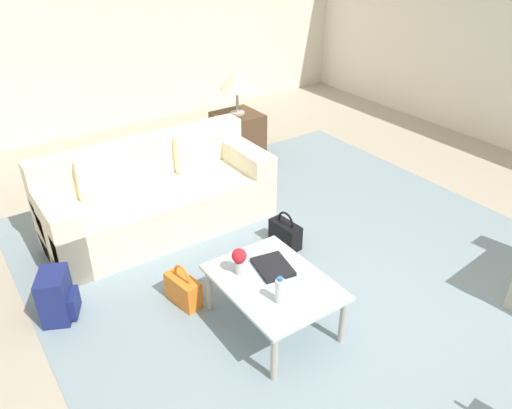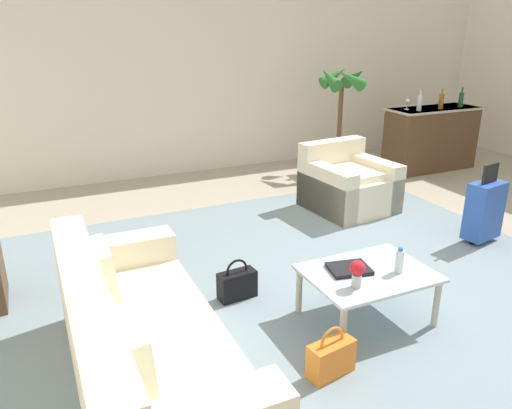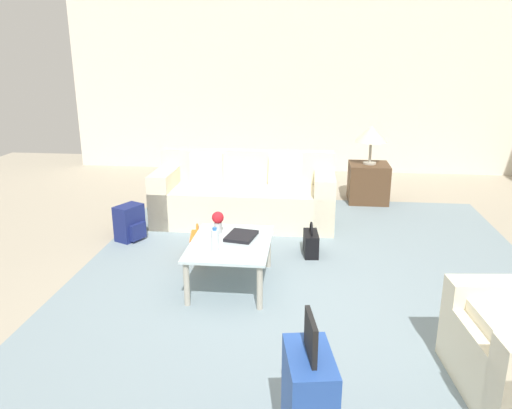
# 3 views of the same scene
# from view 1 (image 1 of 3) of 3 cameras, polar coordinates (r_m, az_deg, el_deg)

# --- Properties ---
(ground_plane) EXTENTS (12.00, 12.00, 0.00)m
(ground_plane) POSITION_cam_1_polar(r_m,az_deg,el_deg) (3.93, 11.58, -13.65)
(ground_plane) COLOR #A89E89
(wall_left) EXTENTS (0.12, 8.00, 3.10)m
(wall_left) POSITION_cam_1_polar(r_m,az_deg,el_deg) (7.34, -17.84, 19.88)
(wall_left) COLOR silver
(wall_left) RESTS_ON ground
(area_rug) EXTENTS (5.20, 4.40, 0.01)m
(area_rug) POSITION_cam_1_polar(r_m,az_deg,el_deg) (4.35, 7.87, -8.20)
(area_rug) COLOR gray
(area_rug) RESTS_ON ground
(couch) EXTENTS (0.86, 2.16, 0.85)m
(couch) POSITION_cam_1_polar(r_m,az_deg,el_deg) (4.95, -11.34, 0.75)
(couch) COLOR beige
(couch) RESTS_ON ground
(coffee_table) EXTENTS (0.94, 0.70, 0.41)m
(coffee_table) POSITION_cam_1_polar(r_m,az_deg,el_deg) (3.65, 2.03, -9.34)
(coffee_table) COLOR silver
(coffee_table) RESTS_ON ground
(water_bottle) EXTENTS (0.06, 0.06, 0.20)m
(water_bottle) POSITION_cam_1_polar(r_m,az_deg,el_deg) (3.38, 2.73, -9.79)
(water_bottle) COLOR silver
(water_bottle) RESTS_ON coffee_table
(coffee_table_book) EXTENTS (0.34, 0.29, 0.03)m
(coffee_table_book) POSITION_cam_1_polar(r_m,az_deg,el_deg) (3.72, 1.94, -7.13)
(coffee_table_book) COLOR black
(coffee_table_book) RESTS_ON coffee_table
(flower_vase) EXTENTS (0.11, 0.11, 0.21)m
(flower_vase) POSITION_cam_1_polar(r_m,az_deg,el_deg) (3.61, -1.93, -6.22)
(flower_vase) COLOR #B2B7BC
(flower_vase) RESTS_ON coffee_table
(side_table) EXTENTS (0.54, 0.54, 0.54)m
(side_table) POSITION_cam_1_polar(r_m,az_deg,el_deg) (6.44, -2.09, 8.07)
(side_table) COLOR #513823
(side_table) RESTS_ON ground
(table_lamp) EXTENTS (0.44, 0.44, 0.53)m
(table_lamp) POSITION_cam_1_polar(r_m,az_deg,el_deg) (6.22, -2.21, 13.88)
(table_lamp) COLOR #ADA899
(table_lamp) RESTS_ON side_table
(handbag_black) EXTENTS (0.33, 0.17, 0.36)m
(handbag_black) POSITION_cam_1_polar(r_m,az_deg,el_deg) (4.63, 3.36, -3.34)
(handbag_black) COLOR black
(handbag_black) RESTS_ON ground
(handbag_orange) EXTENTS (0.34, 0.19, 0.36)m
(handbag_orange) POSITION_cam_1_polar(r_m,az_deg,el_deg) (4.02, -8.30, -9.61)
(handbag_orange) COLOR orange
(handbag_orange) RESTS_ON ground
(backpack_navy) EXTENTS (0.36, 0.34, 0.40)m
(backpack_navy) POSITION_cam_1_polar(r_m,az_deg,el_deg) (4.10, -21.79, -9.76)
(backpack_navy) COLOR navy
(backpack_navy) RESTS_ON ground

